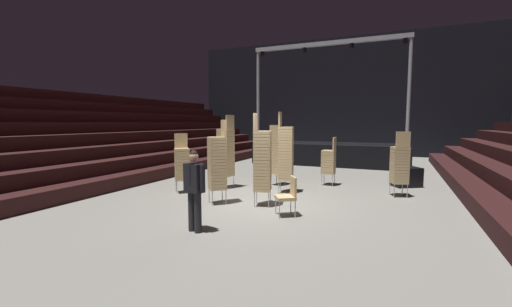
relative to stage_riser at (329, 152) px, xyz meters
name	(u,v)px	position (x,y,z in m)	size (l,w,h in m)	color
ground_plane	(264,206)	(0.00, -9.15, -0.72)	(22.00, 30.00, 0.10)	gray
arena_end_wall	(347,96)	(0.00, 5.85, 3.33)	(22.00, 0.30, 8.00)	black
bleacher_bank_left	(87,133)	(-8.00, -8.15, 1.13)	(6.00, 24.00, 3.60)	black
stage_riser	(329,152)	(0.00, 0.00, 0.00)	(7.88, 2.60, 6.15)	black
man_with_tie	(194,186)	(-0.45, -11.80, 0.28)	(0.57, 0.32, 1.68)	black
chair_stack_front_left	(278,155)	(-0.58, -6.47, 0.40)	(0.55, 0.55, 2.14)	#B2B5BA
chair_stack_front_right	(182,163)	(-2.94, -8.85, 0.28)	(0.62, 0.62, 1.88)	#B2B5BA
chair_stack_mid_left	(400,164)	(3.38, -6.68, 0.32)	(0.56, 0.56, 1.96)	#B2B5BA
chair_stack_mid_right	(217,162)	(-1.19, -9.61, 0.49)	(0.62, 0.62, 2.31)	#B2B5BA
chair_stack_mid_centre	(286,153)	(0.07, -7.52, 0.61)	(0.51, 0.51, 2.56)	#B2B5BA
chair_stack_rear_left	(226,152)	(-2.04, -7.61, 0.57)	(0.51, 0.51, 2.48)	#B2B5BA
chair_stack_rear_right	(329,161)	(1.09, -5.75, 0.19)	(0.45, 0.45, 1.71)	#B2B5BA
chair_stack_rear_centre	(262,160)	(0.01, -9.31, 0.57)	(0.54, 0.54, 2.48)	#B2B5BA
equipment_road_case	(406,177)	(3.63, -4.94, -0.33)	(0.90, 0.60, 0.67)	black
loose_chair_near_man	(288,194)	(0.95, -9.94, -0.13)	(0.61, 0.61, 0.95)	#B2B5BA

